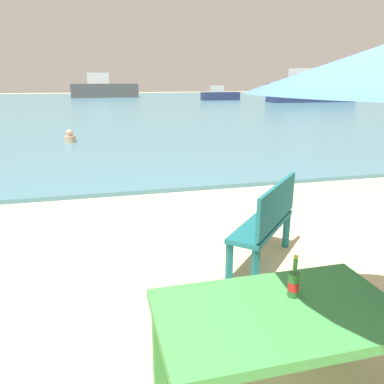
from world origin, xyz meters
name	(u,v)px	position (x,y,z in m)	size (l,w,h in m)	color
sea_water	(112,105)	(0.00, 30.00, 0.04)	(120.00, 50.00, 0.08)	teal
picnic_table_green	(278,326)	(-0.44, 0.11, 0.65)	(1.40, 0.80, 0.76)	#3D8C42
beer_bottle_amber	(294,282)	(-0.30, 0.21, 0.85)	(0.07, 0.07, 0.26)	#2D662D
bench_teal_center	(268,219)	(0.38, 1.99, 0.54)	(1.09, 1.12, 0.95)	#196066
swimmer_person	(70,137)	(-2.18, 10.98, 0.24)	(0.34, 0.34, 0.41)	tan
boat_barge	(104,89)	(-0.22, 41.68, 1.00)	(7.01, 1.91, 2.55)	#4C4C4C
boat_ferry	(220,95)	(10.17, 33.42, 0.55)	(3.61, 0.98, 1.31)	navy
boat_tanker	(328,92)	(25.50, 39.33, 0.54)	(3.52, 0.96, 1.28)	#4C4C4C
boat_fishing_trawler	(310,90)	(16.92, 28.88, 1.08)	(7.61, 2.08, 2.77)	navy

